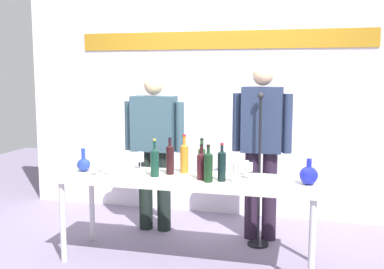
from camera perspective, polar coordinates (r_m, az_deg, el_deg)
ground_plane at (r=4.19m, az=-0.53°, el=-15.29°), size 10.00×10.00×0.00m
back_wall at (r=5.31m, az=3.64°, el=6.25°), size 4.75×0.11×3.00m
display_table at (r=3.97m, az=-0.55°, el=-6.17°), size 2.20×0.65×0.75m
decanter_blue_left at (r=4.29m, az=-13.19°, el=-3.57°), size 0.12×0.12×0.21m
decanter_blue_right at (r=3.81m, az=14.15°, el=-4.87°), size 0.15×0.15×0.21m
presenter_left at (r=4.76m, az=-4.67°, el=-1.02°), size 0.63×0.22×1.60m
presenter_right at (r=4.51m, az=8.55°, el=-0.91°), size 0.57×0.22×1.71m
wine_bottle_0 at (r=3.81m, az=3.69°, el=-3.72°), size 0.07×0.07×0.32m
wine_bottle_1 at (r=4.11m, az=-0.95°, el=-2.78°), size 0.07×0.07×0.34m
wine_bottle_2 at (r=3.98m, az=-4.62°, el=-3.30°), size 0.07×0.07×0.33m
wine_bottle_3 at (r=3.86m, az=1.17°, el=-3.73°), size 0.08×0.08×0.30m
wine_bottle_4 at (r=4.06m, az=-2.72°, el=-2.94°), size 0.07×0.07×0.33m
wine_bottle_5 at (r=4.13m, az=1.21°, el=-2.96°), size 0.06×0.06×0.31m
wine_bottle_6 at (r=3.78m, az=2.01°, el=-3.87°), size 0.07×0.07×0.31m
wine_glass_left_0 at (r=4.04m, az=-10.06°, el=-3.66°), size 0.06×0.06×0.14m
wine_glass_left_1 at (r=4.18m, az=-10.83°, el=-3.17°), size 0.06×0.06×0.15m
wine_glass_left_2 at (r=4.30m, az=-6.36°, el=-2.79°), size 0.07×0.07×0.16m
wine_glass_left_3 at (r=4.08m, az=-11.66°, el=-3.54°), size 0.07×0.07×0.15m
wine_glass_right_0 at (r=3.91m, az=6.97°, el=-4.01°), size 0.07×0.07×0.14m
wine_glass_right_1 at (r=3.76m, az=5.48°, el=-4.23°), size 0.06×0.06×0.16m
wine_glass_right_2 at (r=4.05m, az=6.58°, el=-3.74°), size 0.06×0.06×0.13m
microphone_stand at (r=4.43m, az=8.22°, el=-7.50°), size 0.20×0.20×1.45m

